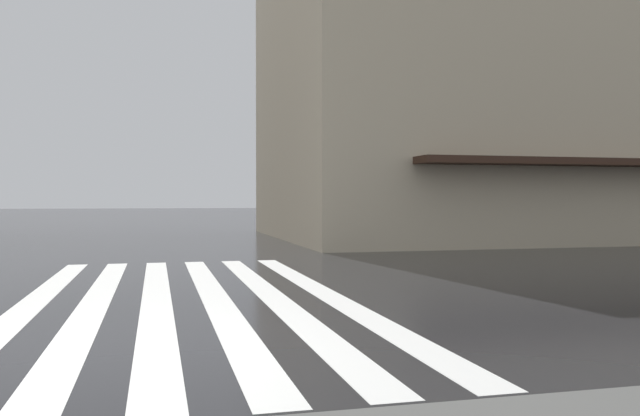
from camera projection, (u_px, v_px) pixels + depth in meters
The scene contains 3 objects.
ground_plane at pixel (65, 355), 7.29m from camera, with size 220.00×220.00×0.00m, color black.
zebra_crossing at pixel (186, 297), 11.53m from camera, with size 13.00×5.50×0.01m.
haussmann_block_corner at pixel (501, 34), 30.14m from camera, with size 15.39×20.60×19.02m.
Camera 1 is at (-7.73, -0.99, 1.75)m, focal length 36.79 mm.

